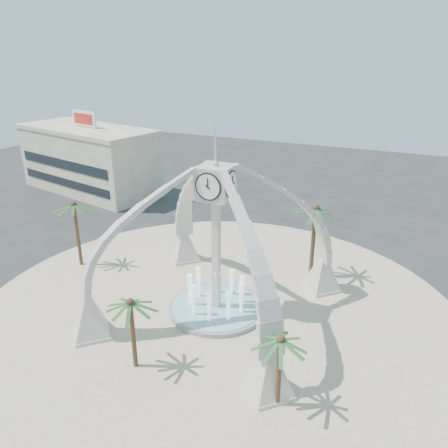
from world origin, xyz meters
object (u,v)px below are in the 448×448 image
at_px(palm_east, 281,341).
at_px(palm_north, 316,209).
at_px(fountain, 217,307).
at_px(palm_south, 130,303).
at_px(clock_tower, 216,239).
at_px(palm_west, 74,205).

relative_size(palm_east, palm_north, 0.70).
height_order(fountain, palm_north, palm_north).
bearing_deg(palm_south, palm_east, 4.32).
height_order(palm_east, palm_south, palm_south).
height_order(clock_tower, palm_north, clock_tower).
bearing_deg(fountain, palm_east, -44.83).
height_order(palm_west, palm_north, palm_north).
relative_size(fountain, palm_west, 1.12).
bearing_deg(palm_south, palm_north, 66.85).
distance_m(clock_tower, palm_west, 16.03).
xyz_separation_m(palm_west, palm_north, (21.50, 7.43, 0.47)).
bearing_deg(palm_east, palm_north, 97.85).
distance_m(clock_tower, palm_south, 8.94).
xyz_separation_m(palm_east, palm_south, (-9.88, -0.75, 0.29)).
distance_m(palm_east, palm_south, 9.91).
xyz_separation_m(fountain, palm_east, (7.89, -7.85, 4.44)).
bearing_deg(palm_west, fountain, -5.86).
distance_m(fountain, palm_south, 10.01).
distance_m(palm_east, palm_north, 17.20).
relative_size(clock_tower, palm_south, 3.13).
bearing_deg(palm_east, clock_tower, 135.17).
height_order(palm_east, palm_west, palm_west).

